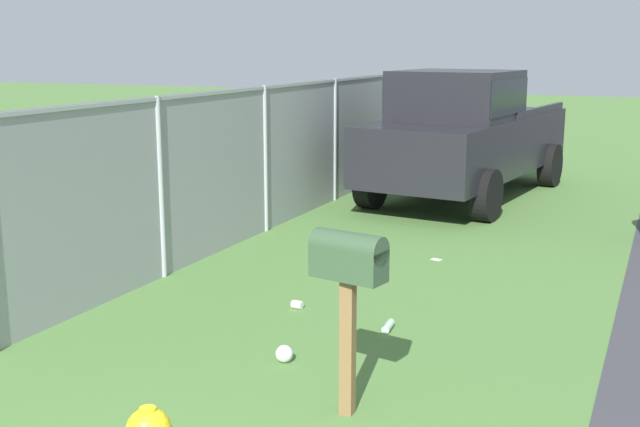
# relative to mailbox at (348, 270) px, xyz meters

# --- Properties ---
(mailbox) EXTENTS (0.30, 0.54, 1.28)m
(mailbox) POSITION_rel_mailbox_xyz_m (0.00, 0.00, 0.00)
(mailbox) COLOR brown
(mailbox) RESTS_ON ground
(pickup_truck) EXTENTS (5.31, 2.59, 2.09)m
(pickup_truck) POSITION_rel_mailbox_xyz_m (8.08, 1.20, 0.08)
(pickup_truck) COLOR black
(pickup_truck) RESTS_ON ground
(fence_section) EXTENTS (14.47, 0.07, 1.96)m
(fence_section) POSITION_rel_mailbox_xyz_m (4.66, 3.07, 0.02)
(fence_section) COLOR #9EA3A8
(fence_section) RESTS_ON ground
(litter_bottle_by_mailbox) EXTENTS (0.23, 0.09, 0.07)m
(litter_bottle_by_mailbox) POSITION_rel_mailbox_xyz_m (1.66, 0.28, -0.99)
(litter_bottle_by_mailbox) COLOR #B2D8BF
(litter_bottle_by_mailbox) RESTS_ON ground
(litter_bag_near_hydrant) EXTENTS (0.14, 0.14, 0.14)m
(litter_bag_near_hydrant) POSITION_rel_mailbox_xyz_m (0.63, 0.80, -0.96)
(litter_bag_near_hydrant) COLOR silver
(litter_bag_near_hydrant) RESTS_ON ground
(litter_cup_midfield_b) EXTENTS (0.08, 0.10, 0.08)m
(litter_cup_midfield_b) POSITION_rel_mailbox_xyz_m (1.87, 1.27, -0.99)
(litter_cup_midfield_b) COLOR white
(litter_cup_midfield_b) RESTS_ON ground
(litter_wrapper_midfield_a) EXTENTS (0.11, 0.14, 0.01)m
(litter_wrapper_midfield_a) POSITION_rel_mailbox_xyz_m (4.14, 0.53, -1.02)
(litter_wrapper_midfield_a) COLOR silver
(litter_wrapper_midfield_a) RESTS_ON ground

